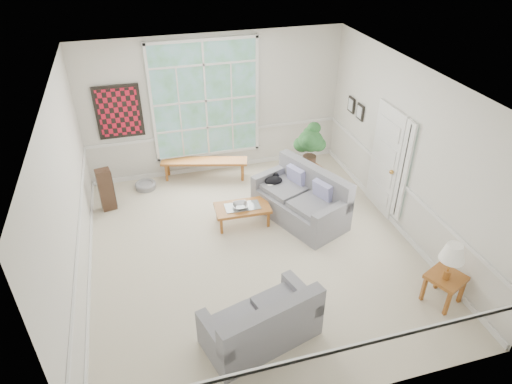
% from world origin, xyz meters
% --- Properties ---
extents(floor, '(5.50, 6.00, 0.01)m').
position_xyz_m(floor, '(0.00, 0.00, -0.01)').
color(floor, beige).
rests_on(floor, ground).
extents(ceiling, '(5.50, 6.00, 0.02)m').
position_xyz_m(ceiling, '(0.00, 0.00, 3.00)').
color(ceiling, white).
rests_on(ceiling, ground).
extents(wall_back, '(5.50, 0.02, 3.00)m').
position_xyz_m(wall_back, '(0.00, 3.00, 1.50)').
color(wall_back, silver).
rests_on(wall_back, ground).
extents(wall_front, '(5.50, 0.02, 3.00)m').
position_xyz_m(wall_front, '(0.00, -3.00, 1.50)').
color(wall_front, silver).
rests_on(wall_front, ground).
extents(wall_left, '(0.02, 6.00, 3.00)m').
position_xyz_m(wall_left, '(-2.75, 0.00, 1.50)').
color(wall_left, silver).
rests_on(wall_left, ground).
extents(wall_right, '(0.02, 6.00, 3.00)m').
position_xyz_m(wall_right, '(2.75, 0.00, 1.50)').
color(wall_right, silver).
rests_on(wall_right, ground).
extents(window_back, '(2.30, 0.08, 2.40)m').
position_xyz_m(window_back, '(-0.20, 2.96, 1.65)').
color(window_back, white).
rests_on(window_back, wall_back).
extents(entry_door, '(0.08, 0.90, 2.10)m').
position_xyz_m(entry_door, '(2.71, 0.60, 1.05)').
color(entry_door, white).
rests_on(entry_door, floor).
extents(door_sidelight, '(0.08, 0.26, 1.90)m').
position_xyz_m(door_sidelight, '(2.71, -0.03, 1.15)').
color(door_sidelight, white).
rests_on(door_sidelight, wall_right).
extents(wall_art, '(0.90, 0.06, 1.10)m').
position_xyz_m(wall_art, '(-1.95, 2.95, 1.60)').
color(wall_art, maroon).
rests_on(wall_art, wall_back).
extents(wall_frame_near, '(0.04, 0.26, 0.32)m').
position_xyz_m(wall_frame_near, '(2.71, 1.75, 1.55)').
color(wall_frame_near, black).
rests_on(wall_frame_near, wall_right).
extents(wall_frame_far, '(0.04, 0.26, 0.32)m').
position_xyz_m(wall_frame_far, '(2.71, 2.15, 1.55)').
color(wall_frame_far, black).
rests_on(wall_frame_far, wall_right).
extents(loveseat_right, '(1.56, 2.02, 0.97)m').
position_xyz_m(loveseat_right, '(1.09, 0.68, 0.49)').
color(loveseat_right, gray).
rests_on(loveseat_right, floor).
extents(loveseat_front, '(1.71, 1.20, 0.84)m').
position_xyz_m(loveseat_front, '(-0.42, -1.86, 0.42)').
color(loveseat_front, gray).
rests_on(loveseat_front, floor).
extents(coffee_table, '(1.03, 0.59, 0.38)m').
position_xyz_m(coffee_table, '(0.01, 0.80, 0.19)').
color(coffee_table, '#94531F').
rests_on(coffee_table, floor).
extents(pewter_bowl, '(0.35, 0.35, 0.09)m').
position_xyz_m(pewter_bowl, '(-0.03, 0.78, 0.42)').
color(pewter_bowl, '#A0A0A5').
rests_on(pewter_bowl, coffee_table).
extents(window_bench, '(1.87, 0.83, 0.43)m').
position_xyz_m(window_bench, '(-0.36, 2.65, 0.21)').
color(window_bench, '#94531F').
rests_on(window_bench, floor).
extents(end_table, '(0.65, 0.65, 0.53)m').
position_xyz_m(end_table, '(1.59, 1.63, 0.26)').
color(end_table, '#94531F').
rests_on(end_table, floor).
extents(houseplant, '(0.74, 0.74, 0.94)m').
position_xyz_m(houseplant, '(1.64, 1.64, 1.00)').
color(houseplant, '#265828').
rests_on(houseplant, end_table).
extents(side_table, '(0.65, 0.65, 0.50)m').
position_xyz_m(side_table, '(2.40, -1.93, 0.25)').
color(side_table, '#94531F').
rests_on(side_table, floor).
extents(table_lamp, '(0.45, 0.45, 0.61)m').
position_xyz_m(table_lamp, '(2.36, -1.96, 0.81)').
color(table_lamp, silver).
rests_on(table_lamp, side_table).
extents(pet_bed, '(0.48, 0.48, 0.13)m').
position_xyz_m(pet_bed, '(-1.65, 2.57, 0.06)').
color(pet_bed, gray).
rests_on(pet_bed, floor).
extents(floor_speaker, '(0.31, 0.26, 0.87)m').
position_xyz_m(floor_speaker, '(-2.40, 2.00, 0.43)').
color(floor_speaker, '#3F2A1C').
rests_on(floor_speaker, floor).
extents(cat, '(0.43, 0.41, 0.17)m').
position_xyz_m(cat, '(0.74, 1.22, 0.58)').
color(cat, black).
rests_on(cat, loveseat_right).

